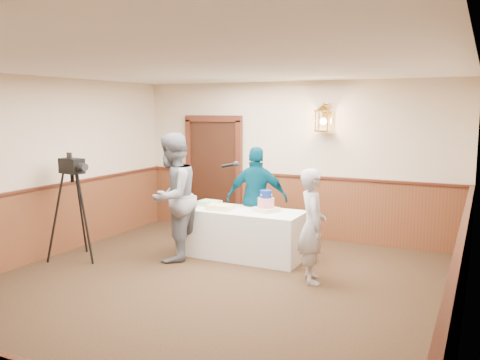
{
  "coord_description": "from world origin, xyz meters",
  "views": [
    {
      "loc": [
        3.12,
        -5.11,
        2.31
      ],
      "look_at": [
        -0.19,
        1.7,
        1.25
      ],
      "focal_mm": 38.0,
      "sensor_mm": 36.0,
      "label": 1
    }
  ],
  "objects_px": {
    "tiered_cake": "(266,203)",
    "sheet_cake_green": "(210,203)",
    "baker": "(312,226)",
    "sheet_cake_yellow": "(220,207)",
    "assistant_p": "(257,199)",
    "tv_camera_rig": "(74,215)",
    "interviewer": "(172,197)",
    "display_table": "(246,234)"
  },
  "relations": [
    {
      "from": "interviewer",
      "to": "sheet_cake_yellow",
      "type": "bearing_deg",
      "value": 126.1
    },
    {
      "from": "assistant_p",
      "to": "tv_camera_rig",
      "type": "distance_m",
      "value": 2.88
    },
    {
      "from": "assistant_p",
      "to": "sheet_cake_green",
      "type": "bearing_deg",
      "value": 12.06
    },
    {
      "from": "tv_camera_rig",
      "to": "sheet_cake_green",
      "type": "bearing_deg",
      "value": 50.56
    },
    {
      "from": "assistant_p",
      "to": "sheet_cake_yellow",
      "type": "bearing_deg",
      "value": 42.56
    },
    {
      "from": "display_table",
      "to": "tv_camera_rig",
      "type": "distance_m",
      "value": 2.66
    },
    {
      "from": "sheet_cake_green",
      "to": "baker",
      "type": "bearing_deg",
      "value": -20.52
    },
    {
      "from": "display_table",
      "to": "interviewer",
      "type": "bearing_deg",
      "value": -147.73
    },
    {
      "from": "tiered_cake",
      "to": "sheet_cake_green",
      "type": "height_order",
      "value": "tiered_cake"
    },
    {
      "from": "display_table",
      "to": "sheet_cake_yellow",
      "type": "relative_size",
      "value": 4.73
    },
    {
      "from": "assistant_p",
      "to": "tv_camera_rig",
      "type": "height_order",
      "value": "assistant_p"
    },
    {
      "from": "tiered_cake",
      "to": "baker",
      "type": "xyz_separation_m",
      "value": [
        0.97,
        -0.7,
        -0.11
      ]
    },
    {
      "from": "display_table",
      "to": "tiered_cake",
      "type": "distance_m",
      "value": 0.6
    },
    {
      "from": "interviewer",
      "to": "baker",
      "type": "height_order",
      "value": "interviewer"
    },
    {
      "from": "display_table",
      "to": "assistant_p",
      "type": "bearing_deg",
      "value": 91.68
    },
    {
      "from": "sheet_cake_yellow",
      "to": "tv_camera_rig",
      "type": "bearing_deg",
      "value": -149.59
    },
    {
      "from": "tiered_cake",
      "to": "baker",
      "type": "bearing_deg",
      "value": -35.74
    },
    {
      "from": "display_table",
      "to": "tv_camera_rig",
      "type": "bearing_deg",
      "value": -151.34
    },
    {
      "from": "tiered_cake",
      "to": "assistant_p",
      "type": "distance_m",
      "value": 0.53
    },
    {
      "from": "display_table",
      "to": "baker",
      "type": "distance_m",
      "value": 1.49
    },
    {
      "from": "baker",
      "to": "tv_camera_rig",
      "type": "relative_size",
      "value": 0.98
    },
    {
      "from": "assistant_p",
      "to": "display_table",
      "type": "bearing_deg",
      "value": 76.07
    },
    {
      "from": "tiered_cake",
      "to": "sheet_cake_green",
      "type": "relative_size",
      "value": 1.27
    },
    {
      "from": "display_table",
      "to": "assistant_p",
      "type": "distance_m",
      "value": 0.67
    },
    {
      "from": "tiered_cake",
      "to": "sheet_cake_yellow",
      "type": "xyz_separation_m",
      "value": [
        -0.7,
        -0.19,
        -0.09
      ]
    },
    {
      "from": "sheet_cake_yellow",
      "to": "sheet_cake_green",
      "type": "height_order",
      "value": "sheet_cake_yellow"
    },
    {
      "from": "baker",
      "to": "tv_camera_rig",
      "type": "bearing_deg",
      "value": 72.22
    },
    {
      "from": "sheet_cake_yellow",
      "to": "tiered_cake",
      "type": "bearing_deg",
      "value": 14.92
    },
    {
      "from": "sheet_cake_yellow",
      "to": "sheet_cake_green",
      "type": "xyz_separation_m",
      "value": [
        -0.32,
        0.23,
        -0.0
      ]
    },
    {
      "from": "sheet_cake_yellow",
      "to": "assistant_p",
      "type": "xyz_separation_m",
      "value": [
        0.37,
        0.59,
        0.06
      ]
    },
    {
      "from": "interviewer",
      "to": "display_table",
      "type": "bearing_deg",
      "value": 118.84
    },
    {
      "from": "tv_camera_rig",
      "to": "tiered_cake",
      "type": "bearing_deg",
      "value": 36.91
    },
    {
      "from": "tv_camera_rig",
      "to": "assistant_p",
      "type": "bearing_deg",
      "value": 47.18
    },
    {
      "from": "sheet_cake_yellow",
      "to": "interviewer",
      "type": "xyz_separation_m",
      "value": [
        -0.57,
        -0.47,
        0.19
      ]
    },
    {
      "from": "interviewer",
      "to": "tiered_cake",
      "type": "bearing_deg",
      "value": 113.9
    },
    {
      "from": "sheet_cake_green",
      "to": "assistant_p",
      "type": "xyz_separation_m",
      "value": [
        0.69,
        0.36,
        0.07
      ]
    },
    {
      "from": "tiered_cake",
      "to": "tv_camera_rig",
      "type": "relative_size",
      "value": 0.27
    },
    {
      "from": "interviewer",
      "to": "baker",
      "type": "bearing_deg",
      "value": 85.56
    },
    {
      "from": "display_table",
      "to": "tiered_cake",
      "type": "relative_size",
      "value": 4.27
    },
    {
      "from": "sheet_cake_green",
      "to": "interviewer",
      "type": "bearing_deg",
      "value": -109.66
    },
    {
      "from": "tiered_cake",
      "to": "tv_camera_rig",
      "type": "distance_m",
      "value": 2.95
    },
    {
      "from": "baker",
      "to": "tv_camera_rig",
      "type": "distance_m",
      "value": 3.65
    }
  ]
}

